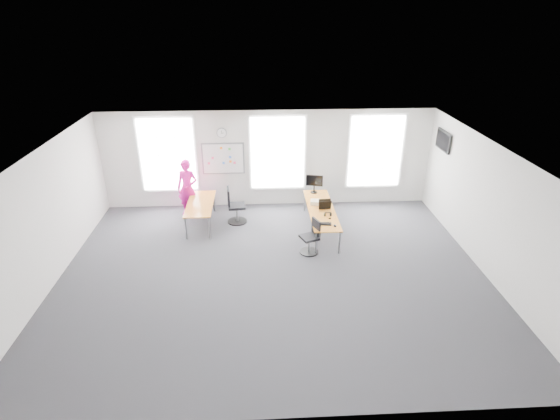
{
  "coord_description": "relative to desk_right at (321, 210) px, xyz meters",
  "views": [
    {
      "loc": [
        -0.3,
        -8.7,
        5.8
      ],
      "look_at": [
        0.23,
        1.2,
        1.1
      ],
      "focal_mm": 28.0,
      "sensor_mm": 36.0,
      "label": 1
    }
  ],
  "objects": [
    {
      "name": "wall_clock",
      "position": [
        -2.77,
        1.83,
        1.73
      ],
      "size": [
        0.3,
        0.04,
        0.3
      ],
      "primitive_type": "cylinder",
      "rotation": [
        1.57,
        0.0,
        0.0
      ],
      "color": "gray",
      "rests_on": "wall_back"
    },
    {
      "name": "chair_left",
      "position": [
        -2.43,
        0.63,
        -0.15
      ],
      "size": [
        0.57,
        0.57,
        1.07
      ],
      "rotation": [
        0.0,
        0.0,
        1.67
      ],
      "color": "black",
      "rests_on": "ground"
    },
    {
      "name": "floor",
      "position": [
        -1.42,
        -2.14,
        -0.62
      ],
      "size": [
        10.0,
        10.0,
        0.0
      ],
      "primitive_type": "plane",
      "color": "#2C2C31",
      "rests_on": "ground"
    },
    {
      "name": "ceiling",
      "position": [
        -1.42,
        -2.14,
        2.38
      ],
      "size": [
        10.0,
        10.0,
        0.0
      ],
      "primitive_type": "plane",
      "rotation": [
        3.14,
        0.0,
        0.0
      ],
      "color": "white",
      "rests_on": "ground"
    },
    {
      "name": "wall_front",
      "position": [
        -1.42,
        -6.14,
        0.88
      ],
      "size": [
        10.0,
        0.0,
        10.0
      ],
      "primitive_type": "plane",
      "rotation": [
        -1.57,
        0.0,
        0.0
      ],
      "color": "silver",
      "rests_on": "ground"
    },
    {
      "name": "laptop_sleeve",
      "position": [
        0.1,
        -0.02,
        0.18
      ],
      "size": [
        0.35,
        0.21,
        0.28
      ],
      "rotation": [
        0.0,
        0.0,
        0.09
      ],
      "color": "black",
      "rests_on": "desk_right"
    },
    {
      "name": "headphones",
      "position": [
        0.1,
        -0.47,
        0.1
      ],
      "size": [
        0.2,
        0.11,
        0.12
      ],
      "rotation": [
        0.0,
        0.0,
        0.09
      ],
      "color": "black",
      "rests_on": "desk_right"
    },
    {
      "name": "keyboard",
      "position": [
        -0.07,
        -0.93,
        0.05
      ],
      "size": [
        0.43,
        0.2,
        0.02
      ],
      "primitive_type": "cube",
      "rotation": [
        0.0,
        0.0,
        -0.14
      ],
      "color": "black",
      "rests_on": "desk_right"
    },
    {
      "name": "chair_right",
      "position": [
        -0.41,
        -1.19,
        -0.22
      ],
      "size": [
        0.53,
        0.53,
        0.9
      ],
      "rotation": [
        0.0,
        0.0,
        -1.18
      ],
      "color": "black",
      "rests_on": "ground"
    },
    {
      "name": "tv",
      "position": [
        3.53,
        0.86,
        1.68
      ],
      "size": [
        0.06,
        0.9,
        0.55
      ],
      "primitive_type": "cube",
      "color": "black",
      "rests_on": "wall_right"
    },
    {
      "name": "wall_left",
      "position": [
        -6.42,
        -2.14,
        0.88
      ],
      "size": [
        0.0,
        10.0,
        10.0
      ],
      "primitive_type": "plane",
      "rotation": [
        1.57,
        0.0,
        1.57
      ],
      "color": "silver",
      "rests_on": "ground"
    },
    {
      "name": "mouse",
      "position": [
        0.2,
        -1.08,
        0.07
      ],
      "size": [
        0.09,
        0.13,
        0.04
      ],
      "primitive_type": "ellipsoid",
      "rotation": [
        0.0,
        0.0,
        0.13
      ],
      "color": "black",
      "rests_on": "desk_right"
    },
    {
      "name": "window_right",
      "position": [
        1.88,
        1.83,
        1.08
      ],
      "size": [
        1.6,
        0.06,
        2.2
      ],
      "primitive_type": "cube",
      "color": "silver",
      "rests_on": "wall_back"
    },
    {
      "name": "window_left",
      "position": [
        -4.42,
        1.83,
        1.08
      ],
      "size": [
        1.6,
        0.06,
        2.2
      ],
      "primitive_type": "cube",
      "color": "silver",
      "rests_on": "wall_back"
    },
    {
      "name": "paper_stack",
      "position": [
        -0.09,
        0.32,
        0.1
      ],
      "size": [
        0.37,
        0.3,
        0.11
      ],
      "primitive_type": "cube",
      "rotation": [
        0.0,
        0.0,
        -0.18
      ],
      "color": "#F1E5BF",
      "rests_on": "desk_right"
    },
    {
      "name": "wall_back",
      "position": [
        -1.42,
        1.86,
        0.88
      ],
      "size": [
        10.0,
        0.0,
        10.0
      ],
      "primitive_type": "plane",
      "rotation": [
        1.57,
        0.0,
        0.0
      ],
      "color": "silver",
      "rests_on": "ground"
    },
    {
      "name": "whiteboard",
      "position": [
        -2.77,
        1.83,
        0.93
      ],
      "size": [
        1.2,
        0.03,
        0.9
      ],
      "primitive_type": "cube",
      "color": "white",
      "rests_on": "wall_back"
    },
    {
      "name": "person",
      "position": [
        -3.82,
        1.2,
        0.25
      ],
      "size": [
        0.71,
        0.56,
        1.73
      ],
      "primitive_type": "imported",
      "rotation": [
        0.0,
        0.0,
        -0.25
      ],
      "color": "#E01691",
      "rests_on": "ground"
    },
    {
      "name": "wall_right",
      "position": [
        3.58,
        -2.14,
        0.88
      ],
      "size": [
        0.0,
        10.0,
        10.0
      ],
      "primitive_type": "plane",
      "rotation": [
        1.57,
        0.0,
        -1.57
      ],
      "color": "silver",
      "rests_on": "ground"
    },
    {
      "name": "desk_right",
      "position": [
        0.0,
        0.0,
        0.0
      ],
      "size": [
        0.72,
        2.71,
        0.66
      ],
      "color": "gold",
      "rests_on": "ground"
    },
    {
      "name": "monitor",
      "position": [
        -0.06,
        1.14,
        0.38
      ],
      "size": [
        0.5,
        0.2,
        0.56
      ],
      "rotation": [
        0.0,
        0.0,
        -0.21
      ],
      "color": "black",
      "rests_on": "desk_right"
    },
    {
      "name": "window_mid",
      "position": [
        -1.12,
        1.83,
        1.08
      ],
      "size": [
        1.6,
        0.06,
        2.2
      ],
      "primitive_type": "cube",
      "color": "silver",
      "rests_on": "wall_back"
    },
    {
      "name": "lens_cap",
      "position": [
        0.15,
        -0.62,
        0.05
      ],
      "size": [
        0.08,
        0.08,
        0.01
      ],
      "primitive_type": "cylinder",
      "rotation": [
        0.0,
        0.0,
        -0.24
      ],
      "color": "black",
      "rests_on": "desk_right"
    },
    {
      "name": "desk_left",
      "position": [
        -3.38,
        0.54,
        -0.0
      ],
      "size": [
        0.74,
        1.84,
        0.67
      ],
      "color": "gold",
      "rests_on": "ground"
    }
  ]
}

